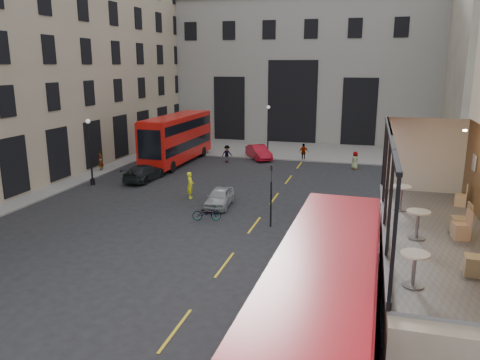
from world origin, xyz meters
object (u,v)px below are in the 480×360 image
(car_c, at_px, (144,173))
(cyclist, at_px, (190,185))
(car_b, at_px, (259,152))
(pedestrian_d, at_px, (355,160))
(street_lamp_a, at_px, (91,156))
(car_a, at_px, (220,197))
(traffic_light_near, at_px, (271,188))
(cafe_table_near, at_px, (414,264))
(bus_far, at_px, (177,137))
(cafe_chair_d, at_px, (461,199))
(cafe_chair_b, at_px, (461,230))
(bicycle, at_px, (207,213))
(pedestrian_a, at_px, (188,143))
(cafe_table_mid, at_px, (418,220))
(pedestrian_c, at_px, (304,152))
(cafe_chair_a, at_px, (475,264))
(cafe_table_far, at_px, (401,194))
(pedestrian_b, at_px, (227,154))
(bus_near, at_px, (323,322))
(traffic_light_far, at_px, (166,138))
(cafe_chair_c, at_px, (461,225))
(pedestrian_e, at_px, (100,161))
(street_lamp_b, at_px, (268,133))

(car_c, xyz_separation_m, cyclist, (5.67, -3.89, 0.29))
(car_b, xyz_separation_m, pedestrian_d, (9.71, -2.15, 0.11))
(street_lamp_a, bearing_deg, car_a, -13.70)
(pedestrian_d, bearing_deg, traffic_light_near, 113.91)
(cafe_table_near, bearing_deg, bus_far, 121.41)
(cafe_chair_d, bearing_deg, cafe_chair_b, -98.81)
(bicycle, bearing_deg, traffic_light_near, -107.40)
(traffic_light_near, height_order, cafe_chair_d, cafe_chair_d)
(car_b, distance_m, cafe_chair_b, 35.11)
(pedestrian_a, distance_m, cafe_table_mid, 41.09)
(car_a, distance_m, pedestrian_c, 17.59)
(cafe_chair_d, bearing_deg, car_c, 141.20)
(traffic_light_near, distance_m, cafe_table_near, 17.24)
(traffic_light_near, bearing_deg, street_lamp_a, 159.44)
(cafe_chair_a, relative_size, cafe_chair_b, 1.03)
(cyclist, bearing_deg, pedestrian_a, 3.90)
(car_a, xyz_separation_m, cafe_chair_b, (12.36, -15.32, 4.22))
(car_b, bearing_deg, bicycle, -119.21)
(street_lamp_a, bearing_deg, cafe_table_far, -34.96)
(traffic_light_near, height_order, pedestrian_b, traffic_light_near)
(bus_near, relative_size, cafe_chair_a, 13.19)
(traffic_light_far, xyz_separation_m, pedestrian_c, (13.05, 4.42, -1.55))
(car_c, bearing_deg, car_a, 150.80)
(street_lamp_a, distance_m, cafe_chair_b, 30.31)
(pedestrian_b, bearing_deg, pedestrian_c, -18.82)
(car_a, relative_size, cafe_chair_b, 4.39)
(bicycle, height_order, pedestrian_c, pedestrian_c)
(cafe_chair_c, bearing_deg, pedestrian_e, 139.62)
(cyclist, relative_size, pedestrian_b, 1.12)
(pedestrian_b, xyz_separation_m, cafe_chair_b, (16.25, -29.60, 4.00))
(cafe_chair_b, bearing_deg, street_lamp_a, 142.98)
(car_b, distance_m, cafe_table_near, 37.87)
(street_lamp_b, bearing_deg, pedestrian_b, -124.29)
(pedestrian_c, bearing_deg, pedestrian_d, 122.08)
(car_b, relative_size, cafe_table_mid, 5.25)
(traffic_light_far, distance_m, pedestrian_c, 13.86)
(car_c, height_order, cafe_table_far, cafe_table_far)
(car_b, relative_size, cafe_chair_a, 4.89)
(cafe_chair_c, bearing_deg, cafe_chair_d, 80.96)
(pedestrian_e, xyz_separation_m, cafe_table_near, (24.56, -26.18, 4.19))
(cafe_table_far, bearing_deg, cafe_table_near, -90.12)
(pedestrian_b, bearing_deg, car_a, -116.32)
(traffic_light_far, height_order, cafe_table_near, cafe_table_near)
(cyclist, bearing_deg, cafe_chair_a, -160.42)
(traffic_light_far, distance_m, pedestrian_a, 6.64)
(street_lamp_a, xyz_separation_m, cafe_table_near, (22.56, -21.71, 2.74))
(pedestrian_a, bearing_deg, bus_near, -41.76)
(cafe_table_far, bearing_deg, cafe_chair_a, -73.64)
(cafe_chair_d, bearing_deg, bus_near, -125.76)
(pedestrian_c, bearing_deg, bus_near, 68.16)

